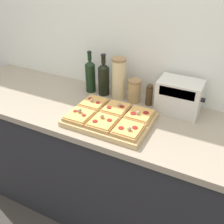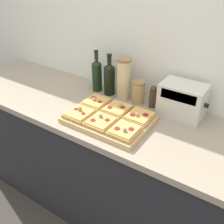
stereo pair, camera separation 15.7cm
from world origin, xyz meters
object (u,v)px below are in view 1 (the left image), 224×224
Objects in this scene: grain_jar_short at (134,91)px; pepper_mill at (149,94)px; wine_bottle at (104,78)px; cutting_board at (110,119)px; grain_jar_tall at (119,78)px; toaster_oven at (179,97)px; olive_oil_bottle at (90,75)px.

grain_jar_short reaches higher than pepper_mill.
cutting_board is at bearing -56.31° from wine_bottle.
cutting_board is 3.14× the size of grain_jar_short.
wine_bottle reaches higher than cutting_board.
grain_jar_tall is 1.00× the size of toaster_oven.
grain_jar_tall is (0.22, 0.00, 0.02)m from olive_oil_bottle.
pepper_mill reaches higher than cutting_board.
cutting_board is 0.34m from pepper_mill.
grain_jar_tall is at bearing 0.00° from olive_oil_bottle.
olive_oil_bottle is 1.04× the size of grain_jar_tall.
grain_jar_short is at bearing 0.00° from wine_bottle.
cutting_board is 0.34m from grain_jar_tall.
olive_oil_bottle reaches higher than wine_bottle.
wine_bottle is 1.02× the size of toaster_oven.
cutting_board is 0.31m from grain_jar_short.
wine_bottle is at bearing -0.00° from olive_oil_bottle.
olive_oil_bottle is at bearing 179.92° from toaster_oven.
olive_oil_bottle is 0.34m from grain_jar_short.
wine_bottle is at bearing -180.00° from grain_jar_short.
wine_bottle is 0.53m from toaster_oven.
grain_jar_tall is at bearing -180.00° from grain_jar_short.
grain_jar_tall is at bearing 0.00° from wine_bottle.
olive_oil_bottle is (-0.31, 0.30, 0.11)m from cutting_board.
olive_oil_bottle is at bearing 135.68° from cutting_board.
wine_bottle reaches higher than pepper_mill.
grain_jar_short is (0.34, 0.00, -0.04)m from olive_oil_bottle.
grain_jar_short is 0.11m from pepper_mill.
grain_jar_short is at bearing 179.84° from toaster_oven.
toaster_oven reaches higher than cutting_board.
pepper_mill is 0.20m from toaster_oven.
cutting_board is at bearing -44.32° from olive_oil_bottle.
grain_jar_tall is (0.12, 0.00, 0.02)m from wine_bottle.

